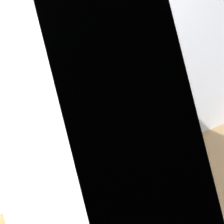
# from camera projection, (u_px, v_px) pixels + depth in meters

# --- Properties ---
(ground_plane) EXTENTS (6.00, 6.00, 0.00)m
(ground_plane) POSITION_uv_depth(u_px,v_px,m) (106.00, 197.00, 2.33)
(ground_plane) COLOR #9E7A4C
(wall_back) EXTENTS (6.00, 0.06, 2.60)m
(wall_back) POSITION_uv_depth(u_px,v_px,m) (84.00, 64.00, 2.14)
(wall_back) COLOR silver
(wall_back) RESTS_ON ground
(desk) EXTENTS (1.43, 0.68, 0.73)m
(desk) POSITION_uv_depth(u_px,v_px,m) (137.00, 154.00, 2.35)
(desk) COLOR brown
(desk) RESTS_ON ground
(book_stack_tall) EXTENTS (0.24, 0.19, 0.28)m
(book_stack_tall) POSITION_uv_depth(u_px,v_px,m) (84.00, 118.00, 2.03)
(book_stack_tall) COLOR yellow
(book_stack_tall) RESTS_ON desk
(book_stack_keyboard_riser) EXTENTS (0.24, 0.21, 0.17)m
(book_stack_keyboard_riser) POSITION_uv_depth(u_px,v_px,m) (99.00, 131.00, 1.90)
(book_stack_keyboard_riser) COLOR black
(book_stack_keyboard_riser) RESTS_ON desk
(book_stack_side) EXTENTS (0.25, 0.19, 0.11)m
(book_stack_side) POSITION_uv_depth(u_px,v_px,m) (136.00, 115.00, 2.30)
(book_stack_side) COLOR yellow
(book_stack_side) RESTS_ON desk
(laptop) EXTENTS (0.31, 0.31, 0.23)m
(laptop) POSITION_uv_depth(u_px,v_px,m) (80.00, 96.00, 2.00)
(laptop) COLOR gray
(laptop) RESTS_ON book_stack_tall
(keyboard) EXTENTS (0.42, 0.16, 0.02)m
(keyboard) POSITION_uv_depth(u_px,v_px,m) (99.00, 121.00, 1.87)
(keyboard) COLOR black
(keyboard) RESTS_ON book_stack_keyboard_riser
(computer_mouse) EXTENTS (0.06, 0.10, 0.04)m
(computer_mouse) POSITION_uv_depth(u_px,v_px,m) (134.00, 124.00, 2.20)
(computer_mouse) COLOR #A5A8AD
(computer_mouse) RESTS_ON desk
(mug) EXTENTS (0.11, 0.07, 0.10)m
(mug) POSITION_uv_depth(u_px,v_px,m) (51.00, 144.00, 1.78)
(mug) COLOR #265999
(mug) RESTS_ON desk
(water_bottle) EXTENTS (0.06, 0.06, 0.18)m
(water_bottle) POSITION_uv_depth(u_px,v_px,m) (162.00, 118.00, 2.16)
(water_bottle) COLOR #999EA5
(water_bottle) RESTS_ON desk
(cell_phone) EXTENTS (0.07, 0.14, 0.01)m
(cell_phone) POSITION_uv_depth(u_px,v_px,m) (132.00, 137.00, 1.98)
(cell_phone) COLOR black
(cell_phone) RESTS_ON desk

